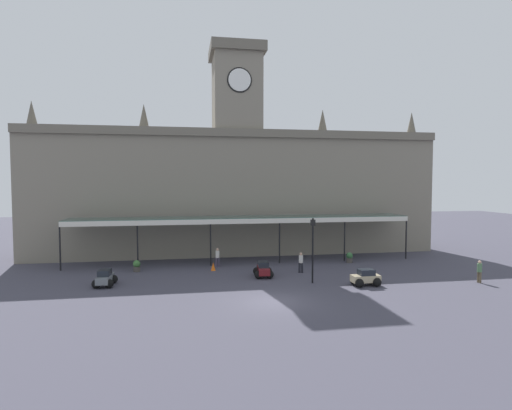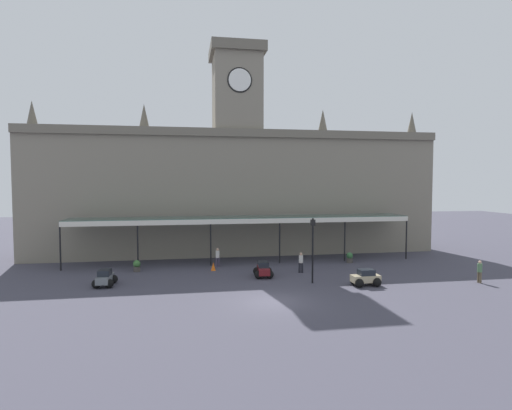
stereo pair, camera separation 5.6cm
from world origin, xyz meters
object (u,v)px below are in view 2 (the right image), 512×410
pedestrian_crossing_forecourt (301,262)px  victorian_lamppost (313,243)px  car_maroon_sedan (263,270)px  pedestrian_beside_cars (480,271)px  traffic_cone (213,266)px  planter_by_canopy (350,257)px  planter_forecourt_centre (137,266)px  car_grey_sedan (105,279)px  pedestrian_near_entrance (218,257)px  car_beige_sedan (366,279)px

pedestrian_crossing_forecourt → victorian_lamppost: size_ratio=0.34×
car_maroon_sedan → victorian_lamppost: (3.22, -2.62, 2.52)m
pedestrian_beside_cars → traffic_cone: 20.70m
planter_by_canopy → planter_forecourt_centre: size_ratio=1.00×
car_grey_sedan → car_maroon_sedan: same height
car_grey_sedan → pedestrian_beside_cars: size_ratio=1.26×
pedestrian_beside_cars → pedestrian_near_entrance: same height
car_grey_sedan → pedestrian_beside_cars: bearing=-7.9°
car_beige_sedan → victorian_lamppost: victorian_lamppost is taller
pedestrian_beside_cars → traffic_cone: size_ratio=2.32×
traffic_cone → car_grey_sedan: bearing=-154.6°
pedestrian_beside_cars → planter_forecourt_centre: bearing=162.0°
pedestrian_beside_cars → victorian_lamppost: victorian_lamppost is taller
traffic_cone → planter_forecourt_centre: planter_forecourt_centre is taller
pedestrian_beside_cars → pedestrian_near_entrance: bearing=154.2°
pedestrian_crossing_forecourt → car_grey_sedan: bearing=-173.2°
pedestrian_crossing_forecourt → planter_forecourt_centre: (-13.44, 2.68, -0.42)m
car_beige_sedan → pedestrian_crossing_forecourt: (-3.43, 4.95, 0.41)m
planter_forecourt_centre → car_grey_sedan: bearing=-111.0°
car_grey_sedan → pedestrian_beside_cars: pedestrian_beside_cars is taller
car_maroon_sedan → traffic_cone: car_maroon_sedan is taller
pedestrian_near_entrance → pedestrian_beside_cars: bearing=-25.8°
pedestrian_crossing_forecourt → victorian_lamppost: (-0.13, -3.56, 2.11)m
traffic_cone → pedestrian_beside_cars: bearing=-21.6°
car_maroon_sedan → victorian_lamppost: bearing=-39.1°
pedestrian_beside_cars → car_grey_sedan: bearing=172.1°
planter_forecourt_centre → pedestrian_near_entrance: bearing=6.3°
car_beige_sedan → pedestrian_crossing_forecourt: bearing=124.7°
pedestrian_beside_cars → pedestrian_crossing_forecourt: 13.37m
pedestrian_crossing_forecourt → victorian_lamppost: bearing=-92.1°
pedestrian_beside_cars → pedestrian_crossing_forecourt: (-12.13, 5.62, 0.00)m
car_beige_sedan → pedestrian_beside_cars: size_ratio=1.23×
car_beige_sedan → pedestrian_near_entrance: pedestrian_near_entrance is taller
car_grey_sedan → car_beige_sedan: size_ratio=1.02×
traffic_cone → planter_by_canopy: bearing=5.6°
car_maroon_sedan → planter_by_canopy: 9.91m
car_maroon_sedan → planter_by_canopy: car_maroon_sedan is taller
traffic_cone → pedestrian_near_entrance: bearing=71.7°
pedestrian_beside_cars → pedestrian_near_entrance: 20.84m
victorian_lamppost → planter_forecourt_centre: (-13.31, 6.24, -2.53)m
pedestrian_crossing_forecourt → planter_by_canopy: (5.62, 3.26, -0.42)m
car_maroon_sedan → victorian_lamppost: 4.86m
pedestrian_near_entrance → victorian_lamppost: size_ratio=0.34×
pedestrian_near_entrance → planter_forecourt_centre: pedestrian_near_entrance is taller
car_maroon_sedan → planter_by_canopy: (8.97, 4.21, -0.01)m
car_maroon_sedan → planter_by_canopy: bearing=25.1°
car_maroon_sedan → pedestrian_crossing_forecourt: pedestrian_crossing_forecourt is taller
pedestrian_crossing_forecourt → traffic_cone: (-7.10, 2.01, -0.55)m
pedestrian_near_entrance → planter_forecourt_centre: bearing=-173.7°
car_grey_sedan → pedestrian_crossing_forecourt: bearing=6.8°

